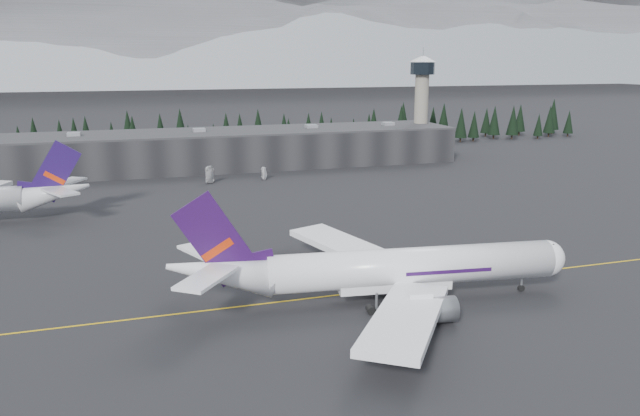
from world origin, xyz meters
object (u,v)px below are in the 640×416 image
object	(u,v)px
control_tower	(422,95)
terminal	(229,149)
gse_vehicle_a	(210,181)
gse_vehicle_b	(264,177)
jet_main	(378,269)

from	to	relation	value
control_tower	terminal	bearing A→B (deg)	-177.71
gse_vehicle_a	gse_vehicle_b	size ratio (longest dim) A/B	1.34
jet_main	gse_vehicle_a	world-z (taller)	jet_main
control_tower	jet_main	distance (m)	154.45
control_tower	gse_vehicle_b	world-z (taller)	control_tower
jet_main	control_tower	bearing A→B (deg)	68.36
gse_vehicle_a	gse_vehicle_b	distance (m)	17.24
jet_main	gse_vehicle_b	distance (m)	104.01
control_tower	jet_main	xyz separation A→B (m)	(-74.04, -134.32, -18.17)
control_tower	gse_vehicle_a	xyz separation A→B (m)	(-85.87, -31.48, -22.65)
terminal	jet_main	xyz separation A→B (m)	(0.96, -131.32, -1.06)
terminal	gse_vehicle_b	xyz separation A→B (m)	(6.35, -27.55, -5.61)
jet_main	gse_vehicle_a	bearing A→B (deg)	103.78
jet_main	gse_vehicle_a	xyz separation A→B (m)	(-11.82, 102.85, -4.48)
terminal	jet_main	size ratio (longest dim) A/B	2.54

